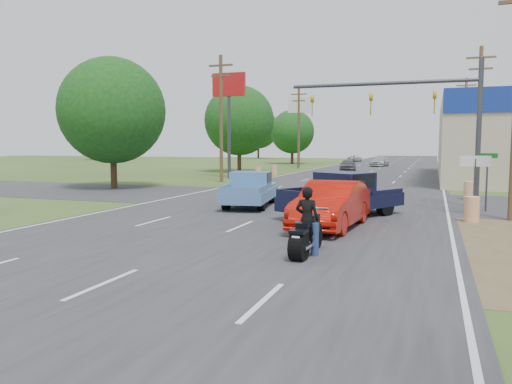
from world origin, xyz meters
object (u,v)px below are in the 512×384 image
at_px(red_convertible, 331,205).
at_px(distant_car_grey, 348,165).
at_px(rider, 307,223).
at_px(motorcycle, 306,236).
at_px(distant_car_silver, 380,161).
at_px(blue_pickup, 251,189).
at_px(navy_pickup, 345,194).
at_px(distant_car_white, 355,158).

distance_m(red_convertible, distant_car_grey, 37.92).
relative_size(rider, distant_car_grey, 0.43).
relative_size(motorcycle, distant_car_silver, 0.50).
relative_size(blue_pickup, distant_car_silver, 1.11).
relative_size(motorcycle, navy_pickup, 0.41).
bearing_deg(rider, navy_pickup, -84.54).
distance_m(navy_pickup, distant_car_grey, 35.01).
distance_m(red_convertible, navy_pickup, 2.95).
xyz_separation_m(rider, navy_pickup, (-0.27, 7.55, 0.05)).
bearing_deg(navy_pickup, distant_car_white, 128.70).
relative_size(motorcycle, rider, 1.36).
height_order(blue_pickup, distant_car_grey, blue_pickup).
height_order(red_convertible, distant_car_silver, red_convertible).
bearing_deg(motorcycle, blue_pickup, 121.36).
relative_size(red_convertible, distant_car_white, 1.18).
height_order(red_convertible, distant_car_grey, red_convertible).
bearing_deg(distant_car_grey, red_convertible, -87.47).
xyz_separation_m(rider, distant_car_white, (-9.92, 74.43, -0.29)).
bearing_deg(motorcycle, red_convertible, 96.37).
height_order(rider, distant_car_silver, rider).
height_order(rider, navy_pickup, navy_pickup).
bearing_deg(navy_pickup, blue_pickup, -172.59).
distance_m(red_convertible, motorcycle, 4.69).
height_order(blue_pickup, navy_pickup, navy_pickup).
bearing_deg(distant_car_white, motorcycle, 99.38).
bearing_deg(rider, motorcycle, 90.00).
bearing_deg(navy_pickup, red_convertible, -59.00).
height_order(rider, distant_car_white, rider).
height_order(motorcycle, navy_pickup, navy_pickup).
xyz_separation_m(red_convertible, blue_pickup, (-4.91, 5.03, 0.02)).
height_order(motorcycle, blue_pickup, blue_pickup).
distance_m(motorcycle, distant_car_grey, 42.58).
distance_m(blue_pickup, distant_car_white, 64.97).
height_order(red_convertible, blue_pickup, blue_pickup).
height_order(red_convertible, rider, rider).
xyz_separation_m(blue_pickup, navy_pickup, (4.88, -2.08, 0.08)).
bearing_deg(distant_car_white, distant_car_grey, 99.09).
xyz_separation_m(distant_car_silver, distant_car_white, (-6.00, 17.14, -0.10)).
xyz_separation_m(red_convertible, rider, (0.25, -4.60, 0.06)).
bearing_deg(motorcycle, distant_car_silver, 97.29).
distance_m(distant_car_silver, distant_car_white, 18.16).
xyz_separation_m(red_convertible, motorcycle, (0.24, -4.67, -0.29)).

